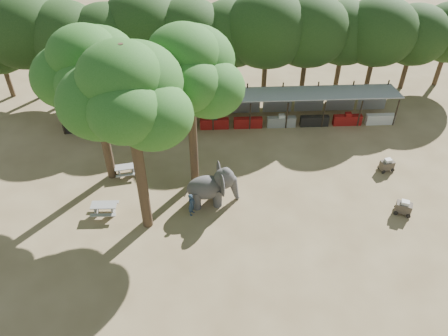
{
  "coord_description": "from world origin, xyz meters",
  "views": [
    {
      "loc": [
        -2.15,
        -17.77,
        20.16
      ],
      "look_at": [
        -1.0,
        5.0,
        2.0
      ],
      "focal_mm": 35.0,
      "sensor_mm": 36.0,
      "label": 1
    }
  ],
  "objects_px": {
    "cart_back": "(387,165)",
    "yard_tree_left": "(90,71)",
    "cart_front": "(404,207)",
    "elephant": "(212,186)",
    "handler": "(192,204)",
    "picnic_table_far": "(126,169)",
    "yard_tree_back": "(187,71)",
    "picnic_table_near": "(104,208)",
    "yard_tree_center": "(126,95)"
  },
  "relations": [
    {
      "from": "handler",
      "to": "elephant",
      "type": "bearing_deg",
      "value": -29.59
    },
    {
      "from": "yard_tree_center",
      "to": "elephant",
      "type": "distance_m",
      "value": 9.1
    },
    {
      "from": "cart_back",
      "to": "picnic_table_near",
      "type": "bearing_deg",
      "value": 178.0
    },
    {
      "from": "picnic_table_near",
      "to": "picnic_table_far",
      "type": "bearing_deg",
      "value": 79.07
    },
    {
      "from": "cart_back",
      "to": "yard_tree_center",
      "type": "bearing_deg",
      "value": -177.54
    },
    {
      "from": "picnic_table_near",
      "to": "handler",
      "type": "bearing_deg",
      "value": -1.47
    },
    {
      "from": "elephant",
      "to": "picnic_table_near",
      "type": "xyz_separation_m",
      "value": [
        -7.04,
        -0.8,
        -0.84
      ]
    },
    {
      "from": "yard_tree_center",
      "to": "picnic_table_near",
      "type": "height_order",
      "value": "yard_tree_center"
    },
    {
      "from": "elephant",
      "to": "cart_front",
      "type": "xyz_separation_m",
      "value": [
        12.38,
        -1.73,
        -0.86
      ]
    },
    {
      "from": "picnic_table_far",
      "to": "cart_front",
      "type": "xyz_separation_m",
      "value": [
        18.55,
        -4.92,
        0.03
      ]
    },
    {
      "from": "cart_front",
      "to": "cart_back",
      "type": "xyz_separation_m",
      "value": [
        0.46,
        4.49,
        -0.02
      ]
    },
    {
      "from": "picnic_table_near",
      "to": "cart_front",
      "type": "relative_size",
      "value": 1.32
    },
    {
      "from": "yard_tree_left",
      "to": "cart_front",
      "type": "xyz_separation_m",
      "value": [
        19.69,
        -5.02,
        -7.68
      ]
    },
    {
      "from": "yard_tree_center",
      "to": "cart_back",
      "type": "height_order",
      "value": "yard_tree_center"
    },
    {
      "from": "yard_tree_back",
      "to": "picnic_table_far",
      "type": "bearing_deg",
      "value": 169.48
    },
    {
      "from": "handler",
      "to": "cart_front",
      "type": "distance_m",
      "value": 13.78
    },
    {
      "from": "picnic_table_near",
      "to": "cart_back",
      "type": "relative_size",
      "value": 1.45
    },
    {
      "from": "handler",
      "to": "cart_back",
      "type": "relative_size",
      "value": 1.43
    },
    {
      "from": "yard_tree_back",
      "to": "cart_back",
      "type": "distance_m",
      "value": 16.28
    },
    {
      "from": "yard_tree_center",
      "to": "picnic_table_far",
      "type": "height_order",
      "value": "yard_tree_center"
    },
    {
      "from": "cart_back",
      "to": "yard_tree_back",
      "type": "bearing_deg",
      "value": 169.75
    },
    {
      "from": "elephant",
      "to": "picnic_table_far",
      "type": "distance_m",
      "value": 7.0
    },
    {
      "from": "elephant",
      "to": "cart_front",
      "type": "relative_size",
      "value": 2.88
    },
    {
      "from": "yard_tree_back",
      "to": "yard_tree_left",
      "type": "bearing_deg",
      "value": 170.54
    },
    {
      "from": "yard_tree_left",
      "to": "elephant",
      "type": "bearing_deg",
      "value": -24.23
    },
    {
      "from": "picnic_table_far",
      "to": "cart_front",
      "type": "bearing_deg",
      "value": -24.88
    },
    {
      "from": "handler",
      "to": "picnic_table_near",
      "type": "bearing_deg",
      "value": 109.39
    },
    {
      "from": "yard_tree_left",
      "to": "yard_tree_center",
      "type": "xyz_separation_m",
      "value": [
        3.0,
        -5.0,
        1.01
      ]
    },
    {
      "from": "picnic_table_near",
      "to": "picnic_table_far",
      "type": "xyz_separation_m",
      "value": [
        0.87,
        3.99,
        -0.04
      ]
    },
    {
      "from": "yard_tree_left",
      "to": "cart_back",
      "type": "distance_m",
      "value": 21.58
    },
    {
      "from": "yard_tree_back",
      "to": "cart_front",
      "type": "xyz_separation_m",
      "value": [
        13.69,
        -4.02,
        -8.02
      ]
    },
    {
      "from": "picnic_table_far",
      "to": "elephant",
      "type": "bearing_deg",
      "value": -37.39
    },
    {
      "from": "handler",
      "to": "cart_back",
      "type": "height_order",
      "value": "handler"
    },
    {
      "from": "yard_tree_center",
      "to": "elephant",
      "type": "xyz_separation_m",
      "value": [
        4.31,
        1.71,
        -7.83
      ]
    },
    {
      "from": "cart_back",
      "to": "yard_tree_left",
      "type": "bearing_deg",
      "value": 166.34
    },
    {
      "from": "handler",
      "to": "yard_tree_back",
      "type": "bearing_deg",
      "value": 21.06
    },
    {
      "from": "handler",
      "to": "cart_front",
      "type": "xyz_separation_m",
      "value": [
        13.76,
        -0.64,
        -0.31
      ]
    },
    {
      "from": "handler",
      "to": "picnic_table_far",
      "type": "bearing_deg",
      "value": 70.47
    },
    {
      "from": "yard_tree_center",
      "to": "cart_back",
      "type": "xyz_separation_m",
      "value": [
        17.15,
        4.47,
        -8.71
      ]
    },
    {
      "from": "cart_front",
      "to": "handler",
      "type": "bearing_deg",
      "value": -158.24
    },
    {
      "from": "yard_tree_center",
      "to": "cart_front",
      "type": "bearing_deg",
      "value": -0.06
    },
    {
      "from": "yard_tree_back",
      "to": "handler",
      "type": "height_order",
      "value": "yard_tree_back"
    },
    {
      "from": "handler",
      "to": "picnic_table_near",
      "type": "distance_m",
      "value": 5.67
    },
    {
      "from": "elephant",
      "to": "cart_back",
      "type": "xyz_separation_m",
      "value": [
        12.84,
        2.76,
        -0.88
      ]
    },
    {
      "from": "yard_tree_left",
      "to": "cart_front",
      "type": "relative_size",
      "value": 8.68
    },
    {
      "from": "yard_tree_left",
      "to": "elephant",
      "type": "distance_m",
      "value": 10.53
    },
    {
      "from": "yard_tree_center",
      "to": "yard_tree_back",
      "type": "relative_size",
      "value": 1.06
    },
    {
      "from": "elephant",
      "to": "picnic_table_near",
      "type": "height_order",
      "value": "elephant"
    },
    {
      "from": "picnic_table_far",
      "to": "yard_tree_left",
      "type": "bearing_deg",
      "value": 165.09
    },
    {
      "from": "cart_front",
      "to": "cart_back",
      "type": "bearing_deg",
      "value": 108.56
    }
  ]
}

